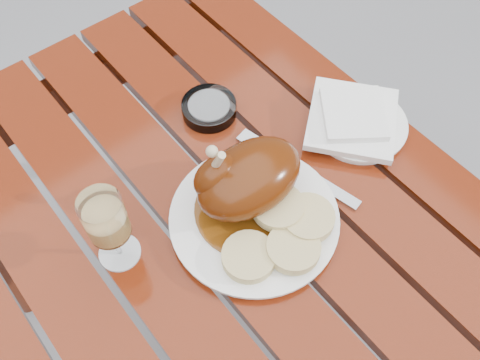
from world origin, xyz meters
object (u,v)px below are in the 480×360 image
Objects in this scene: dinner_plate at (254,219)px; side_plate at (359,125)px; ashtray at (209,108)px; wine_glass at (110,230)px; table at (241,335)px.

side_plate is (0.27, 0.03, -0.00)m from dinner_plate.
side_plate is at bearing -46.15° from ashtray.
ashtray is (0.27, 0.14, -0.06)m from wine_glass.
side_plate is (0.46, -0.06, -0.07)m from wine_glass.
dinner_plate is at bearing -24.26° from wine_glass.
side_plate is 0.27m from ashtray.
side_plate is 1.73× the size of ashtray.
table is 12.16× the size of ashtray.
side_plate is (0.32, 0.07, 0.38)m from table.
wine_glass is 0.88× the size of side_plate.
wine_glass is (-0.14, 0.13, 0.45)m from table.
dinner_plate is 0.22m from wine_glass.
dinner_plate is 1.77× the size of wine_glass.
ashtray is (0.08, 0.22, 0.00)m from dinner_plate.
side_plate is at bearing 12.20° from table.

